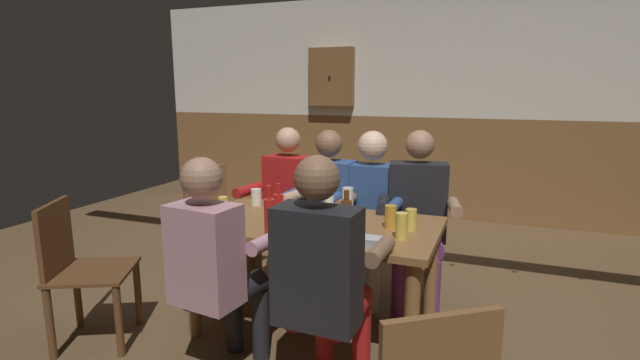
{
  "coord_description": "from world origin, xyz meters",
  "views": [
    {
      "loc": [
        1.05,
        -2.69,
        1.54
      ],
      "look_at": [
        0.0,
        0.0,
        0.97
      ],
      "focal_mm": 26.47,
      "sensor_mm": 36.0,
      "label": 1
    }
  ],
  "objects_px": {
    "condiment_caddy": "(368,242)",
    "pint_glass_3": "(402,226)",
    "person_2": "(369,207)",
    "bottle_0": "(269,215)",
    "person_5": "(323,273)",
    "table_candle": "(343,218)",
    "pint_glass_0": "(223,207)",
    "dining_table": "(314,240)",
    "person_0": "(284,200)",
    "person_3": "(417,211)",
    "chair_empty_far_end": "(79,268)",
    "bottle_1": "(346,214)",
    "pint_glass_4": "(411,220)",
    "wall_dart_cabinet": "(331,77)",
    "person_4": "(215,260)",
    "pint_glass_6": "(329,201)",
    "chair_empty_near_left": "(213,215)",
    "plate_0": "(326,215)",
    "pint_glass_2": "(348,199)",
    "bottle_2": "(279,210)",
    "person_1": "(326,203)",
    "pint_glass_5": "(256,197)"
  },
  "relations": [
    {
      "from": "plate_0",
      "to": "bottle_0",
      "type": "xyz_separation_m",
      "value": [
        -0.16,
        -0.48,
        0.11
      ]
    },
    {
      "from": "table_candle",
      "to": "pint_glass_6",
      "type": "distance_m",
      "value": 0.39
    },
    {
      "from": "person_4",
      "to": "person_0",
      "type": "bearing_deg",
      "value": 106.9
    },
    {
      "from": "pint_glass_2",
      "to": "pint_glass_5",
      "type": "xyz_separation_m",
      "value": [
        -0.64,
        -0.1,
        -0.02
      ]
    },
    {
      "from": "person_2",
      "to": "person_5",
      "type": "relative_size",
      "value": 0.98
    },
    {
      "from": "person_1",
      "to": "table_candle",
      "type": "height_order",
      "value": "person_1"
    },
    {
      "from": "pint_glass_5",
      "to": "wall_dart_cabinet",
      "type": "relative_size",
      "value": 0.16
    },
    {
      "from": "person_5",
      "to": "bottle_0",
      "type": "bearing_deg",
      "value": 146.6
    },
    {
      "from": "person_2",
      "to": "pint_glass_3",
      "type": "xyz_separation_m",
      "value": [
        0.4,
        -0.78,
        0.12
      ]
    },
    {
      "from": "person_5",
      "to": "condiment_caddy",
      "type": "distance_m",
      "value": 0.35
    },
    {
      "from": "person_0",
      "to": "condiment_caddy",
      "type": "distance_m",
      "value": 1.35
    },
    {
      "from": "table_candle",
      "to": "bottle_1",
      "type": "height_order",
      "value": "bottle_1"
    },
    {
      "from": "chair_empty_far_end",
      "to": "pint_glass_3",
      "type": "relative_size",
      "value": 5.98
    },
    {
      "from": "pint_glass_4",
      "to": "wall_dart_cabinet",
      "type": "bearing_deg",
      "value": 118.02
    },
    {
      "from": "pint_glass_4",
      "to": "wall_dart_cabinet",
      "type": "height_order",
      "value": "wall_dart_cabinet"
    },
    {
      "from": "chair_empty_far_end",
      "to": "pint_glass_3",
      "type": "distance_m",
      "value": 1.93
    },
    {
      "from": "table_candle",
      "to": "pint_glass_4",
      "type": "relative_size",
      "value": 0.64
    },
    {
      "from": "chair_empty_near_left",
      "to": "pint_glass_2",
      "type": "relative_size",
      "value": 5.7
    },
    {
      "from": "pint_glass_0",
      "to": "person_2",
      "type": "bearing_deg",
      "value": 46.21
    },
    {
      "from": "pint_glass_4",
      "to": "bottle_2",
      "type": "bearing_deg",
      "value": -160.12
    },
    {
      "from": "chair_empty_near_left",
      "to": "chair_empty_far_end",
      "type": "distance_m",
      "value": 1.32
    },
    {
      "from": "plate_0",
      "to": "bottle_1",
      "type": "height_order",
      "value": "bottle_1"
    },
    {
      "from": "bottle_0",
      "to": "bottle_1",
      "type": "relative_size",
      "value": 1.2
    },
    {
      "from": "condiment_caddy",
      "to": "pint_glass_0",
      "type": "bearing_deg",
      "value": 169.05
    },
    {
      "from": "condiment_caddy",
      "to": "pint_glass_3",
      "type": "relative_size",
      "value": 0.95
    },
    {
      "from": "person_4",
      "to": "pint_glass_0",
      "type": "bearing_deg",
      "value": 125.23
    },
    {
      "from": "person_0",
      "to": "bottle_0",
      "type": "relative_size",
      "value": 4.39
    },
    {
      "from": "person_4",
      "to": "pint_glass_2",
      "type": "height_order",
      "value": "person_4"
    },
    {
      "from": "person_2",
      "to": "bottle_0",
      "type": "bearing_deg",
      "value": 72.8
    },
    {
      "from": "pint_glass_3",
      "to": "person_2",
      "type": "bearing_deg",
      "value": 116.89
    },
    {
      "from": "person_1",
      "to": "pint_glass_3",
      "type": "relative_size",
      "value": 8.35
    },
    {
      "from": "person_0",
      "to": "pint_glass_0",
      "type": "bearing_deg",
      "value": 95.0
    },
    {
      "from": "dining_table",
      "to": "person_2",
      "type": "bearing_deg",
      "value": 75.34
    },
    {
      "from": "table_candle",
      "to": "condiment_caddy",
      "type": "bearing_deg",
      "value": -52.7
    },
    {
      "from": "person_0",
      "to": "pint_glass_0",
      "type": "distance_m",
      "value": 0.78
    },
    {
      "from": "dining_table",
      "to": "person_0",
      "type": "distance_m",
      "value": 0.83
    },
    {
      "from": "bottle_1",
      "to": "bottle_2",
      "type": "distance_m",
      "value": 0.39
    },
    {
      "from": "dining_table",
      "to": "condiment_caddy",
      "type": "height_order",
      "value": "condiment_caddy"
    },
    {
      "from": "plate_0",
      "to": "pint_glass_0",
      "type": "bearing_deg",
      "value": -155.21
    },
    {
      "from": "table_candle",
      "to": "plate_0",
      "type": "xyz_separation_m",
      "value": [
        -0.16,
        0.14,
        -0.03
      ]
    },
    {
      "from": "table_candle",
      "to": "pint_glass_0",
      "type": "height_order",
      "value": "pint_glass_0"
    },
    {
      "from": "person_3",
      "to": "pint_glass_3",
      "type": "distance_m",
      "value": 0.79
    },
    {
      "from": "chair_empty_far_end",
      "to": "wall_dart_cabinet",
      "type": "relative_size",
      "value": 1.26
    },
    {
      "from": "person_3",
      "to": "wall_dart_cabinet",
      "type": "relative_size",
      "value": 1.78
    },
    {
      "from": "chair_empty_near_left",
      "to": "bottle_1",
      "type": "relative_size",
      "value": 3.74
    },
    {
      "from": "chair_empty_near_left",
      "to": "person_0",
      "type": "bearing_deg",
      "value": 116.49
    },
    {
      "from": "pint_glass_4",
      "to": "pint_glass_6",
      "type": "xyz_separation_m",
      "value": [
        -0.61,
        0.29,
        -0.01
      ]
    },
    {
      "from": "person_5",
      "to": "pint_glass_0",
      "type": "xyz_separation_m",
      "value": [
        -0.88,
        0.52,
        0.11
      ]
    },
    {
      "from": "person_2",
      "to": "pint_glass_0",
      "type": "xyz_separation_m",
      "value": [
        -0.74,
        -0.77,
        0.11
      ]
    },
    {
      "from": "person_5",
      "to": "pint_glass_3",
      "type": "relative_size",
      "value": 8.51
    }
  ]
}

